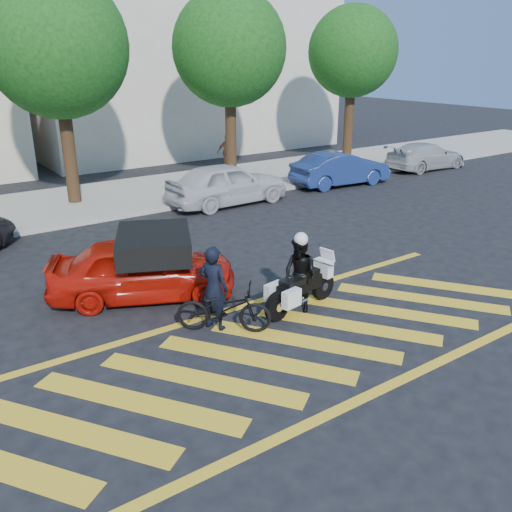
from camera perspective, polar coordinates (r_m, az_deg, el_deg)
ground at (r=9.97m, az=2.82°, el=-9.77°), size 90.00×90.00×0.00m
sidewalk at (r=20.14m, az=-18.48°, el=5.26°), size 60.00×5.00×0.15m
crosswalk at (r=9.95m, az=2.64°, el=-9.81°), size 12.33×4.00×0.01m
building_right at (r=31.25m, az=-8.07°, el=21.26°), size 16.00×8.00×11.00m
tree_center at (r=19.61m, az=-19.89°, el=19.64°), size 4.60×4.60×7.56m
tree_right at (r=22.30m, az=-2.59°, el=20.60°), size 4.40×4.40×7.41m
tree_far_right at (r=26.36m, az=10.23°, el=20.09°), size 4.00×4.00×7.10m
officer_bike at (r=10.34m, az=-4.47°, el=-3.39°), size 0.64×0.73×1.68m
bicycle at (r=10.37m, az=-3.41°, el=-5.51°), size 1.81×1.64×0.96m
police_motorcycle at (r=11.22m, az=4.67°, el=-3.36°), size 2.05×0.79×0.91m
officer_moto at (r=11.10m, az=4.64°, el=-2.00°), size 0.72×0.85×1.57m
red_convertible at (r=11.93m, az=-11.84°, el=-1.31°), size 4.26×3.11×1.35m
parked_mid_right at (r=19.15m, az=-3.05°, el=7.63°), size 4.41×1.84×1.49m
parked_right at (r=22.28m, az=8.90°, el=9.06°), size 4.21×1.84×1.35m
parked_far_right at (r=26.44m, az=17.46°, el=10.01°), size 4.20×1.82×1.20m
pedestrian_right at (r=24.41m, az=-3.02°, el=10.87°), size 0.98×0.74×1.55m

